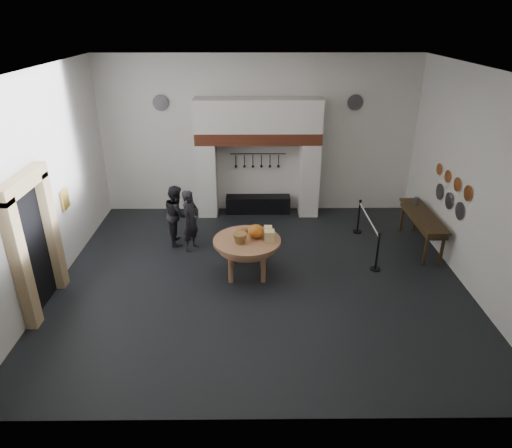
{
  "coord_description": "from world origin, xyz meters",
  "views": [
    {
      "loc": [
        -0.18,
        -8.9,
        5.49
      ],
      "look_at": [
        -0.1,
        -0.04,
        1.35
      ],
      "focal_mm": 32.0,
      "sensor_mm": 36.0,
      "label": 1
    }
  ],
  "objects_px": {
    "iron_range": "(258,204)",
    "work_table": "(247,241)",
    "visitor_far": "(177,215)",
    "barrier_post_near": "(377,253)",
    "visitor_near": "(191,220)",
    "side_table": "(423,215)",
    "barrier_post_far": "(359,217)"
  },
  "relations": [
    {
      "from": "visitor_far",
      "to": "barrier_post_near",
      "type": "xyz_separation_m",
      "value": [
        4.81,
        -1.48,
        -0.32
      ]
    },
    {
      "from": "iron_range",
      "to": "visitor_far",
      "type": "distance_m",
      "value": 2.91
    },
    {
      "from": "work_table",
      "to": "side_table",
      "type": "bearing_deg",
      "value": 16.44
    },
    {
      "from": "work_table",
      "to": "barrier_post_near",
      "type": "xyz_separation_m",
      "value": [
        3.0,
        0.14,
        -0.39
      ]
    },
    {
      "from": "side_table",
      "to": "visitor_near",
      "type": "bearing_deg",
      "value": -179.27
    },
    {
      "from": "barrier_post_near",
      "to": "barrier_post_far",
      "type": "xyz_separation_m",
      "value": [
        0.0,
        2.0,
        0.0
      ]
    },
    {
      "from": "visitor_far",
      "to": "barrier_post_near",
      "type": "distance_m",
      "value": 5.04
    },
    {
      "from": "visitor_far",
      "to": "iron_range",
      "type": "bearing_deg",
      "value": -59.85
    },
    {
      "from": "visitor_far",
      "to": "side_table",
      "type": "height_order",
      "value": "visitor_far"
    },
    {
      "from": "visitor_near",
      "to": "barrier_post_near",
      "type": "relative_size",
      "value": 1.75
    },
    {
      "from": "barrier_post_near",
      "to": "barrier_post_far",
      "type": "distance_m",
      "value": 2.0
    },
    {
      "from": "side_table",
      "to": "work_table",
      "type": "bearing_deg",
      "value": -163.56
    },
    {
      "from": "visitor_near",
      "to": "side_table",
      "type": "distance_m",
      "value": 5.81
    },
    {
      "from": "visitor_far",
      "to": "side_table",
      "type": "bearing_deg",
      "value": -105.42
    },
    {
      "from": "work_table",
      "to": "side_table",
      "type": "distance_m",
      "value": 4.58
    },
    {
      "from": "side_table",
      "to": "barrier_post_near",
      "type": "relative_size",
      "value": 2.44
    },
    {
      "from": "work_table",
      "to": "visitor_near",
      "type": "height_order",
      "value": "visitor_near"
    },
    {
      "from": "side_table",
      "to": "barrier_post_near",
      "type": "distance_m",
      "value": 1.86
    },
    {
      "from": "iron_range",
      "to": "barrier_post_far",
      "type": "bearing_deg",
      "value": -27.61
    },
    {
      "from": "barrier_post_near",
      "to": "visitor_near",
      "type": "bearing_deg",
      "value": 166.23
    },
    {
      "from": "visitor_far",
      "to": "barrier_post_far",
      "type": "relative_size",
      "value": 1.72
    },
    {
      "from": "iron_range",
      "to": "work_table",
      "type": "bearing_deg",
      "value": -94.75
    },
    {
      "from": "visitor_near",
      "to": "barrier_post_far",
      "type": "xyz_separation_m",
      "value": [
        4.41,
        0.92,
        -0.34
      ]
    },
    {
      "from": "work_table",
      "to": "side_table",
      "type": "relative_size",
      "value": 0.69
    },
    {
      "from": "barrier_post_far",
      "to": "work_table",
      "type": "bearing_deg",
      "value": -144.48
    },
    {
      "from": "work_table",
      "to": "iron_range",
      "type": "bearing_deg",
      "value": 85.25
    },
    {
      "from": "visitor_near",
      "to": "side_table",
      "type": "relative_size",
      "value": 0.72
    },
    {
      "from": "iron_range",
      "to": "barrier_post_near",
      "type": "relative_size",
      "value": 2.11
    },
    {
      "from": "barrier_post_far",
      "to": "iron_range",
      "type": "bearing_deg",
      "value": 152.39
    },
    {
      "from": "work_table",
      "to": "visitor_near",
      "type": "relative_size",
      "value": 0.96
    },
    {
      "from": "work_table",
      "to": "barrier_post_far",
      "type": "bearing_deg",
      "value": 35.52
    },
    {
      "from": "side_table",
      "to": "barrier_post_near",
      "type": "height_order",
      "value": "same"
    }
  ]
}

